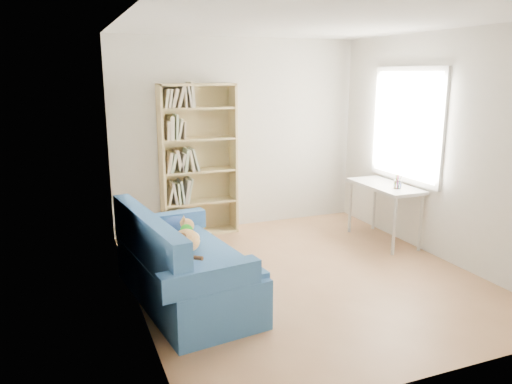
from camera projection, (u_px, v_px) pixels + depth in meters
ground at (302, 275)px, 5.39m from camera, size 4.00×4.00×0.00m
room_shell at (313, 123)px, 5.08m from camera, size 3.54×4.04×2.62m
sofa at (181, 267)px, 4.73m from camera, size 1.08×1.90×0.89m
bookshelf at (199, 167)px, 6.60m from camera, size 1.00×0.31×2.00m
desk at (385, 191)px, 6.35m from camera, size 0.49×1.06×0.75m
pen_cup at (398, 183)px, 6.10m from camera, size 0.09×0.09×0.18m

